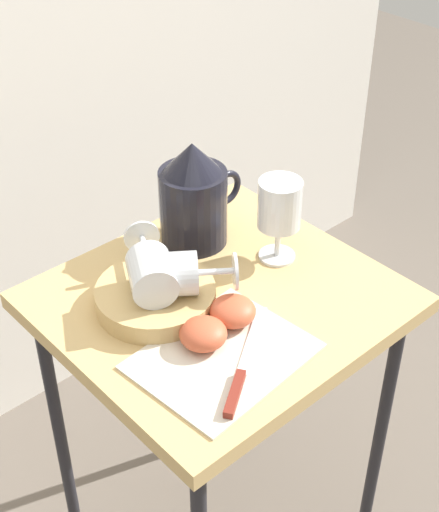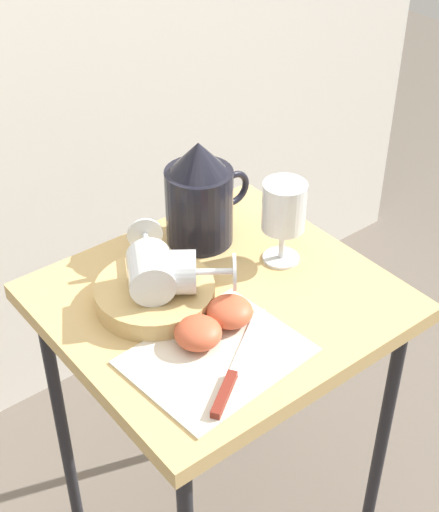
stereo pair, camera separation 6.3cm
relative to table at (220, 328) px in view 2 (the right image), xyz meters
name	(u,v)px [view 2 (the right image)]	position (x,y,z in m)	size (l,w,h in m)	color
table	(220,328)	(0.00, 0.00, 0.00)	(0.53, 0.49, 0.68)	tan
linen_napkin	(217,356)	(-0.09, -0.11, 0.07)	(0.25, 0.20, 0.00)	beige
basket_tray	(155,294)	(-0.09, 0.05, 0.09)	(0.19, 0.19, 0.04)	tan
pitcher	(200,202)	(0.07, 0.15, 0.15)	(0.17, 0.12, 0.19)	black
wine_glass_upright	(284,211)	(0.15, 0.01, 0.17)	(0.07, 0.07, 0.15)	silver
wine_glass_tipped_near	(175,272)	(-0.07, 0.02, 0.14)	(0.15, 0.14, 0.07)	silver
wine_glass_tipped_far	(150,270)	(-0.10, 0.05, 0.14)	(0.13, 0.16, 0.07)	silver
apple_half_left	(198,333)	(-0.10, -0.07, 0.09)	(0.07, 0.07, 0.04)	#C15133
apple_half_right	(230,312)	(-0.03, -0.06, 0.09)	(0.07, 0.07, 0.04)	#C15133
knife	(233,375)	(-0.10, -0.16, 0.08)	(0.21, 0.15, 0.01)	silver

